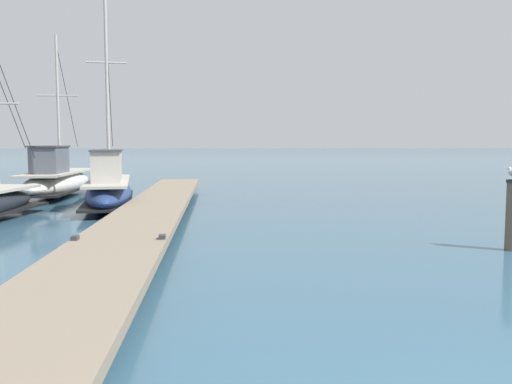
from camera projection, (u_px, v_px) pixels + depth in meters
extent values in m
cube|color=gray|center=(151.00, 211.00, 14.92)|extent=(3.44, 23.90, 0.16)
cylinder|color=brown|center=(90.00, 290.00, 7.84)|extent=(0.36, 0.36, 0.29)
cylinder|color=brown|center=(139.00, 234.00, 12.57)|extent=(0.36, 0.36, 0.29)
cylinder|color=brown|center=(161.00, 209.00, 17.31)|extent=(0.36, 0.36, 0.29)
cylinder|color=brown|center=(173.00, 195.00, 22.04)|extent=(0.36, 0.36, 0.29)
cylinder|color=brown|center=(181.00, 185.00, 26.78)|extent=(0.36, 0.36, 0.29)
cube|color=#333338|center=(76.00, 238.00, 10.12)|extent=(0.13, 0.21, 0.08)
cube|color=#333338|center=(163.00, 237.00, 10.23)|extent=(0.13, 0.21, 0.08)
ellipsoid|color=navy|center=(110.00, 193.00, 18.94)|extent=(2.91, 6.93, 0.96)
cube|color=#B2AD9E|center=(110.00, 181.00, 18.90)|extent=(2.59, 6.23, 0.08)
cube|color=black|center=(110.00, 200.00, 18.96)|extent=(2.90, 6.80, 0.08)
cube|color=#B7B2A8|center=(108.00, 167.00, 17.86)|extent=(1.28, 2.05, 0.99)
cube|color=#3D3D42|center=(107.00, 151.00, 17.82)|extent=(1.39, 2.22, 0.06)
cylinder|color=#B2ADA3|center=(108.00, 89.00, 18.94)|extent=(0.11, 0.11, 6.24)
cylinder|color=#B2ADA3|center=(107.00, 63.00, 18.86)|extent=(1.34, 0.35, 0.06)
cylinder|color=#333338|center=(110.00, 85.00, 20.55)|extent=(0.71, 3.17, 4.61)
cylinder|color=#333338|center=(16.00, 107.00, 17.52)|extent=(0.19, 2.36, 3.36)
ellipsoid|color=silver|center=(59.00, 184.00, 23.08)|extent=(2.39, 7.23, 1.02)
cube|color=#B2AD9E|center=(58.00, 172.00, 23.04)|extent=(2.11, 6.51, 0.08)
cube|color=black|center=(59.00, 189.00, 23.10)|extent=(2.40, 7.09, 0.08)
cube|color=#565B66|center=(50.00, 160.00, 21.92)|extent=(1.18, 1.98, 1.03)
cube|color=#3D3D42|center=(50.00, 146.00, 21.87)|extent=(1.28, 2.14, 0.06)
cylinder|color=#B2ADA3|center=(59.00, 104.00, 23.12)|extent=(0.11, 0.11, 5.72)
cylinder|color=#B2ADA3|center=(58.00, 96.00, 23.09)|extent=(1.72, 0.18, 0.06)
cylinder|color=#333338|center=(68.00, 100.00, 24.63)|extent=(0.23, 2.97, 4.23)
sphere|color=white|center=(510.00, 169.00, 11.36)|extent=(0.08, 0.08, 0.08)
cone|color=gold|center=(508.00, 169.00, 11.40)|extent=(0.04, 0.05, 0.02)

